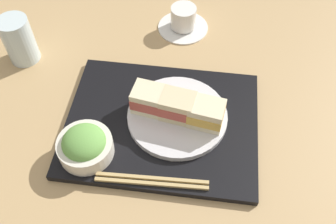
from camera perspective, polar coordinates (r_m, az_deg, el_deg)
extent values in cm
cube|color=tan|center=(90.72, -1.90, 0.57)|extent=(140.00, 100.00, 3.00)
cube|color=black|center=(85.26, -0.94, -1.73)|extent=(42.40, 33.16, 1.61)
cylinder|color=silver|center=(84.61, 1.41, -0.62)|extent=(22.25, 22.25, 1.39)
cube|color=beige|center=(84.65, -2.69, 1.03)|extent=(8.05, 6.71, 1.57)
cube|color=#B74C42|center=(82.97, -2.75, 1.93)|extent=(8.16, 6.96, 2.70)
cube|color=beige|center=(81.31, -2.81, 2.87)|extent=(8.05, 6.71, 1.57)
cube|color=beige|center=(83.38, 1.43, -0.01)|extent=(8.05, 6.71, 1.65)
cube|color=#B74C42|center=(81.69, 1.46, 0.88)|extent=(8.26, 6.99, 2.60)
cube|color=beige|center=(80.01, 1.49, 1.81)|extent=(8.05, 6.71, 1.65)
cube|color=beige|center=(82.62, 5.65, -1.08)|extent=(8.05, 6.71, 1.67)
cube|color=gold|center=(80.98, 5.77, -0.24)|extent=(8.16, 7.10, 2.39)
cube|color=beige|center=(79.36, 5.88, 0.63)|extent=(8.05, 6.71, 1.67)
cylinder|color=silver|center=(80.48, -12.25, -5.19)|extent=(11.49, 11.49, 3.83)
ellipsoid|color=#6BA84C|center=(78.88, -12.49, -4.46)|extent=(9.02, 9.02, 4.96)
cube|color=tan|center=(76.55, -2.51, -10.67)|extent=(22.73, 1.63, 0.70)
cube|color=tan|center=(77.06, -2.40, -9.89)|extent=(22.73, 1.63, 0.70)
cylinder|color=white|center=(107.84, 2.26, 12.63)|extent=(13.79, 13.79, 0.80)
cylinder|color=white|center=(105.68, 2.32, 14.01)|extent=(6.86, 6.86, 5.92)
cylinder|color=#382111|center=(104.08, 2.36, 15.11)|extent=(6.31, 6.31, 0.40)
torus|color=white|center=(108.70, 3.00, 15.28)|extent=(1.65, 4.19, 4.12)
cylinder|color=silver|center=(102.29, -21.44, 10.00)|extent=(7.56, 7.56, 12.14)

